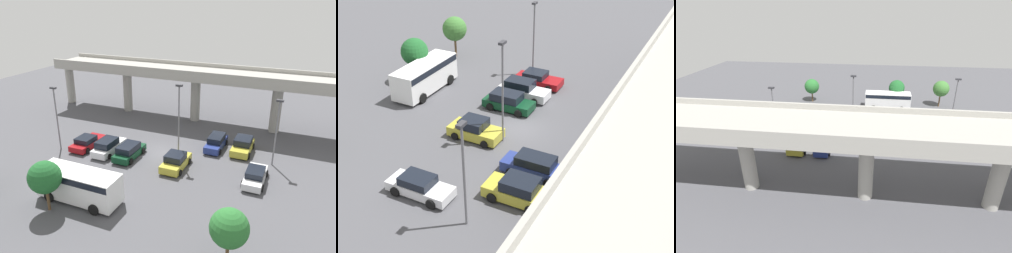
{
  "view_description": "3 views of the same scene",
  "coord_description": "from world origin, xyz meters",
  "views": [
    {
      "loc": [
        14.29,
        -30.43,
        16.59
      ],
      "look_at": [
        0.07,
        2.12,
        2.53
      ],
      "focal_mm": 35.0,
      "sensor_mm": 36.0,
      "label": 1
    },
    {
      "loc": [
        30.65,
        14.51,
        19.83
      ],
      "look_at": [
        2.81,
        0.27,
        1.69
      ],
      "focal_mm": 50.0,
      "sensor_mm": 36.0,
      "label": 2
    },
    {
      "loc": [
        -0.55,
        31.44,
        16.17
      ],
      "look_at": [
        3.52,
        -0.13,
        1.36
      ],
      "focal_mm": 28.0,
      "sensor_mm": 36.0,
      "label": 3
    }
  ],
  "objects": [
    {
      "name": "lamp_post_mid_lot",
      "position": [
        2.35,
        -0.25,
        4.87
      ],
      "size": [
        0.7,
        0.35,
        8.34
      ],
      "color": "slate",
      "rests_on": "ground_plane"
    },
    {
      "name": "shuttle_bus",
      "position": [
        -2.5,
        -11.17,
        1.69
      ],
      "size": [
        7.48,
        2.83,
        2.82
      ],
      "rotation": [
        0.0,
        0.0,
        3.14
      ],
      "color": "white",
      "rests_on": "ground_plane"
    },
    {
      "name": "lamp_post_by_overpass",
      "position": [
        -11.09,
        -3.68,
        4.42
      ],
      "size": [
        0.7,
        0.35,
        7.49
      ],
      "color": "slate",
      "rests_on": "ground_plane"
    },
    {
      "name": "lamp_post_near_aisle",
      "position": [
        12.07,
        2.26,
        4.28
      ],
      "size": [
        0.7,
        0.35,
        7.21
      ],
      "color": "slate",
      "rests_on": "ground_plane"
    },
    {
      "name": "parked_car_1",
      "position": [
        -5.44,
        -2.18,
        0.8
      ],
      "size": [
        2.12,
        4.8,
        1.72
      ],
      "rotation": [
        0.0,
        0.0,
        1.57
      ],
      "color": "silver",
      "rests_on": "ground_plane"
    },
    {
      "name": "parked_car_4",
      "position": [
        5.47,
        3.89,
        0.77
      ],
      "size": [
        1.97,
        4.65,
        1.6
      ],
      "rotation": [
        0.0,
        0.0,
        -1.57
      ],
      "color": "navy",
      "rests_on": "ground_plane"
    },
    {
      "name": "tree_front_right",
      "position": [
        -4.01,
        -13.36,
        3.09
      ],
      "size": [
        2.72,
        2.72,
        4.46
      ],
      "color": "brown",
      "rests_on": "ground_plane"
    },
    {
      "name": "ground_plane",
      "position": [
        0.0,
        0.0,
        0.0
      ],
      "size": [
        94.47,
        94.47,
        0.0
      ],
      "primitive_type": "plane",
      "color": "#4C4C51"
    },
    {
      "name": "parked_car_2",
      "position": [
        -2.68,
        -2.32,
        0.78
      ],
      "size": [
        2.16,
        4.52,
        1.61
      ],
      "rotation": [
        0.0,
        0.0,
        1.57
      ],
      "color": "#0C381E",
      "rests_on": "ground_plane"
    },
    {
      "name": "parked_car_0",
      "position": [
        -8.53,
        -1.99,
        0.67
      ],
      "size": [
        2.26,
        4.67,
        1.43
      ],
      "rotation": [
        0.0,
        0.0,
        1.57
      ],
      "color": "maroon",
      "rests_on": "ground_plane"
    },
    {
      "name": "parked_car_3",
      "position": [
        2.94,
        -2.45,
        0.76
      ],
      "size": [
        2.24,
        4.35,
        1.67
      ],
      "rotation": [
        0.0,
        0.0,
        1.57
      ],
      "color": "gold",
      "rests_on": "ground_plane"
    },
    {
      "name": "tree_front_left",
      "position": [
        -11.46,
        -13.43,
        3.21
      ],
      "size": [
        2.69,
        2.69,
        4.57
      ],
      "color": "brown",
      "rests_on": "ground_plane"
    },
    {
      "name": "parked_car_6",
      "position": [
        10.99,
        -2.04,
        0.68
      ],
      "size": [
        2.02,
        4.66,
        1.44
      ],
      "rotation": [
        0.0,
        0.0,
        1.57
      ],
      "color": "silver",
      "rests_on": "ground_plane"
    },
    {
      "name": "parked_car_5",
      "position": [
        8.52,
        4.1,
        0.8
      ],
      "size": [
        2.24,
        4.46,
        1.71
      ],
      "rotation": [
        0.0,
        0.0,
        -1.57
      ],
      "color": "gold",
      "rests_on": "ground_plane"
    }
  ]
}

